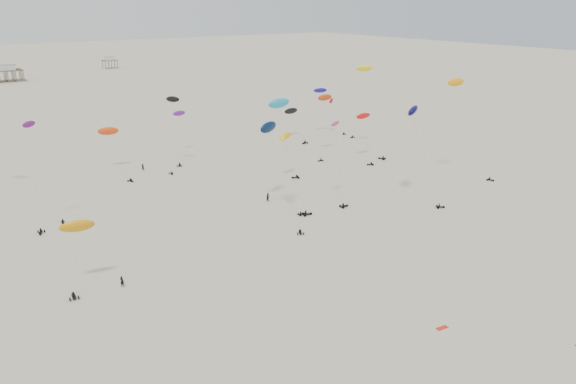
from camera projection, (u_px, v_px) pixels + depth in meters
ground_plane at (108, 127)px, 199.77m from camera, size 900.00×900.00×0.00m
pavilion_main at (2, 74)px, 309.34m from camera, size 21.00×13.00×9.80m
pavilion_small at (110, 63)px, 370.76m from camera, size 9.00×7.00×8.00m
rig_0 at (172, 116)px, 147.98m from camera, size 7.51×10.54×19.50m
rig_1 at (179, 128)px, 160.27m from camera, size 10.00×15.88×18.61m
rig_2 at (336, 108)px, 186.59m from camera, size 4.31×11.98×13.71m
rig_3 at (35, 182)px, 107.14m from camera, size 3.98×6.18×21.41m
rig_4 at (462, 98)px, 138.37m from camera, size 7.79×12.17×25.49m
rig_5 at (324, 97)px, 186.61m from camera, size 8.82×9.26×16.21m
rig_6 at (111, 136)px, 146.24m from camera, size 5.71×16.71×16.44m
rig_7 at (294, 173)px, 115.20m from camera, size 6.48×6.31×17.41m
rig_8 at (368, 88)px, 163.84m from camera, size 8.69×17.87×26.90m
rig_9 at (288, 145)px, 140.26m from camera, size 5.31×4.81×11.93m
rig_11 at (339, 163)px, 121.77m from camera, size 3.99×7.20×18.33m
rig_12 at (324, 106)px, 160.82m from camera, size 10.08×8.94×18.37m
rig_13 at (294, 117)px, 181.83m from camera, size 5.93×12.64×12.84m
rig_14 at (416, 121)px, 121.99m from camera, size 6.26×12.90×21.89m
rig_15 at (76, 239)px, 85.73m from camera, size 6.27×6.26×11.40m
rig_16 at (283, 125)px, 109.70m from camera, size 5.66×12.55×25.42m
rig_17 at (364, 124)px, 156.85m from camera, size 7.01×9.65×14.02m
rig_18 at (271, 133)px, 120.83m from camera, size 6.03×14.06×19.58m
spectator_0 at (123, 287)px, 88.56m from camera, size 0.92×0.95×2.17m
spectator_1 at (268, 201)px, 126.09m from camera, size 1.21×0.80×2.31m
spectator_2 at (64, 228)px, 111.54m from camera, size 1.39×0.92×2.17m
spectator_3 at (143, 171)px, 148.90m from camera, size 0.92×0.74×2.21m
grounded_kite_b at (442, 328)px, 77.34m from camera, size 1.87×0.91×0.07m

